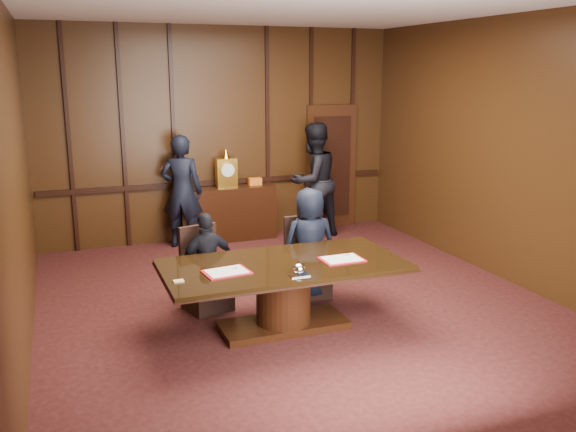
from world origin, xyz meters
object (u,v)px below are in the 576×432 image
object	(u,v)px
conference_table	(283,285)
sideboard	(227,211)
witness_left	(182,191)
signatory_right	(310,243)
witness_right	(313,181)
signatory_left	(207,263)

from	to	relation	value
conference_table	sideboard	bearing A→B (deg)	83.90
witness_left	signatory_right	bearing A→B (deg)	134.97
witness_left	witness_right	world-z (taller)	witness_right
sideboard	signatory_left	bearing A→B (deg)	-109.57
sideboard	witness_left	world-z (taller)	witness_left
sideboard	signatory_left	distance (m)	3.14
signatory_left	signatory_right	bearing A→B (deg)	170.53
conference_table	signatory_right	xyz separation A→B (m)	(0.65, 0.80, 0.19)
sideboard	signatory_right	xyz separation A→B (m)	(0.25, -2.96, 0.21)
signatory_right	sideboard	bearing A→B (deg)	-82.44
signatory_left	witness_right	bearing A→B (deg)	-142.92
signatory_right	witness_right	world-z (taller)	witness_right
signatory_left	witness_right	distance (m)	3.60
sideboard	witness_right	world-z (taller)	witness_right
witness_right	conference_table	bearing A→B (deg)	41.79
signatory_left	witness_right	xyz separation A→B (m)	(2.46, 2.60, 0.38)
conference_table	signatory_left	xyz separation A→B (m)	(-0.65, 0.80, 0.08)
conference_table	witness_right	xyz separation A→B (m)	(1.81, 3.40, 0.47)
sideboard	signatory_right	size ratio (longest dim) A/B	1.15
signatory_left	sideboard	bearing A→B (deg)	-119.04
sideboard	witness_left	size ratio (longest dim) A/B	0.88
sideboard	signatory_right	world-z (taller)	sideboard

